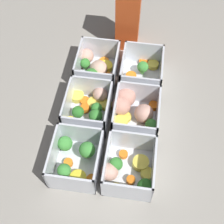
# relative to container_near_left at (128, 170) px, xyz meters

# --- Properties ---
(ground_plane) EXTENTS (4.00, 4.00, 0.00)m
(ground_plane) POSITION_rel_container_near_left_xyz_m (0.15, 0.06, -0.03)
(ground_plane) COLOR gray
(container_near_left) EXTENTS (0.14, 0.13, 0.08)m
(container_near_left) POSITION_rel_container_near_left_xyz_m (0.00, 0.00, 0.00)
(container_near_left) COLOR silver
(container_near_left) RESTS_ON ground_plane
(container_near_center) EXTENTS (0.15, 0.14, 0.08)m
(container_near_center) POSITION_rel_container_near_left_xyz_m (0.16, 0.01, 0.00)
(container_near_center) COLOR silver
(container_near_center) RESTS_ON ground_plane
(container_near_right) EXTENTS (0.14, 0.11, 0.08)m
(container_near_right) POSITION_rel_container_near_left_xyz_m (0.29, -0.00, 0.00)
(container_near_right) COLOR silver
(container_near_right) RESTS_ON ground_plane
(container_far_left) EXTENTS (0.13, 0.12, 0.08)m
(container_far_left) POSITION_rel_container_near_left_xyz_m (0.01, 0.12, 0.00)
(container_far_left) COLOR silver
(container_far_left) RESTS_ON ground_plane
(container_far_center) EXTENTS (0.14, 0.13, 0.08)m
(container_far_center) POSITION_rel_container_near_left_xyz_m (0.16, 0.12, -0.00)
(container_far_center) COLOR silver
(container_far_center) RESTS_ON ground_plane
(container_far_right) EXTENTS (0.14, 0.14, 0.08)m
(container_far_right) POSITION_rel_container_near_left_xyz_m (0.29, 0.12, 0.00)
(container_far_right) COLOR silver
(container_far_right) RESTS_ON ground_plane
(juice_carton) EXTENTS (0.07, 0.07, 0.20)m
(juice_carton) POSITION_rel_container_near_left_xyz_m (0.44, 0.05, 0.07)
(juice_carton) COLOR #D14C1E
(juice_carton) RESTS_ON ground_plane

